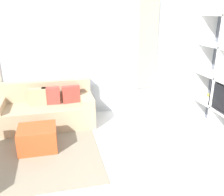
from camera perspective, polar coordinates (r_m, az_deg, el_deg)
wall_back at (r=5.33m, az=-9.08°, el=10.12°), size 6.57×0.11×2.70m
area_rug at (r=4.36m, az=-22.93°, el=-12.65°), size 2.91×1.91×0.01m
couch_main at (r=5.16m, az=-15.13°, el=-2.68°), size 1.93×0.83×0.85m
ottoman at (r=4.37m, az=-16.62°, el=-8.83°), size 0.62×0.52×0.40m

